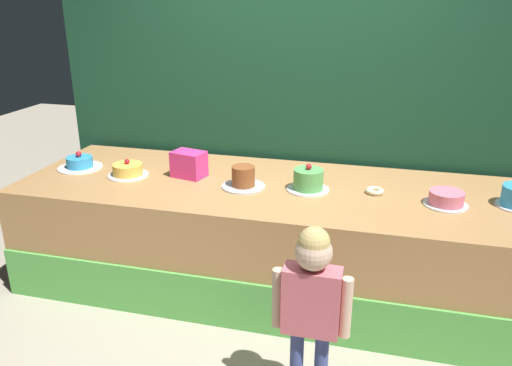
% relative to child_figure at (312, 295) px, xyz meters
% --- Properties ---
extents(ground_plane, '(12.00, 12.00, 0.00)m').
position_rel_child_figure_xyz_m(ground_plane, '(-0.42, 0.52, -0.66)').
color(ground_plane, '#ADA38E').
extents(stage_platform, '(3.64, 1.21, 0.78)m').
position_rel_child_figure_xyz_m(stage_platform, '(-0.42, 1.11, -0.27)').
color(stage_platform, '#B27F4C').
rests_on(stage_platform, ground_plane).
extents(curtain_backdrop, '(3.95, 0.08, 3.08)m').
position_rel_child_figure_xyz_m(curtain_backdrop, '(-0.42, 1.81, 0.88)').
color(curtain_backdrop, '#19472D').
rests_on(curtain_backdrop, ground_plane).
extents(child_figure, '(0.39, 0.18, 1.02)m').
position_rel_child_figure_xyz_m(child_figure, '(0.00, 0.00, 0.00)').
color(child_figure, '#3F4C8C').
rests_on(child_figure, ground_plane).
extents(pink_box, '(0.26, 0.21, 0.19)m').
position_rel_child_figure_xyz_m(pink_box, '(-1.08, 1.14, 0.22)').
color(pink_box, '#EF358B').
rests_on(pink_box, stage_platform).
extents(donut, '(0.12, 0.12, 0.03)m').
position_rel_child_figure_xyz_m(donut, '(0.25, 1.14, 0.14)').
color(donut, beige).
rests_on(donut, stage_platform).
extents(cake_far_left, '(0.33, 0.33, 0.13)m').
position_rel_child_figure_xyz_m(cake_far_left, '(-1.96, 1.11, 0.16)').
color(cake_far_left, white).
rests_on(cake_far_left, stage_platform).
extents(cake_left, '(0.30, 0.30, 0.13)m').
position_rel_child_figure_xyz_m(cake_left, '(-1.52, 1.04, 0.16)').
color(cake_left, white).
rests_on(cake_left, stage_platform).
extents(cake_center_left, '(0.30, 0.30, 0.15)m').
position_rel_child_figure_xyz_m(cake_center_left, '(-0.64, 1.03, 0.19)').
color(cake_center_left, silver).
rests_on(cake_center_left, stage_platform).
extents(cake_center_right, '(0.29, 0.29, 0.19)m').
position_rel_child_figure_xyz_m(cake_center_right, '(-0.20, 1.09, 0.19)').
color(cake_center_right, silver).
rests_on(cake_center_right, stage_platform).
extents(cake_right, '(0.27, 0.27, 0.09)m').
position_rel_child_figure_xyz_m(cake_right, '(0.69, 1.04, 0.16)').
color(cake_right, silver).
rests_on(cake_right, stage_platform).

